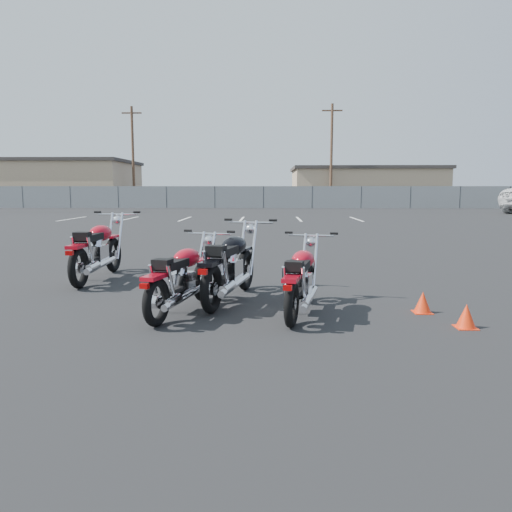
{
  "coord_description": "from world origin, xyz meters",
  "views": [
    {
      "loc": [
        0.36,
        -6.18,
        1.56
      ],
      "look_at": [
        0.2,
        0.6,
        0.65
      ],
      "focal_mm": 35.0,
      "sensor_mm": 36.0,
      "label": 1
    }
  ],
  "objects_px": {
    "motorcycle_front_red": "(98,250)",
    "motorcycle_rear_red": "(301,279)",
    "motorcycle_second_black": "(231,266)",
    "motorcycle_third_red": "(182,278)"
  },
  "relations": [
    {
      "from": "motorcycle_front_red",
      "to": "motorcycle_rear_red",
      "type": "height_order",
      "value": "motorcycle_front_red"
    },
    {
      "from": "motorcycle_front_red",
      "to": "motorcycle_rear_red",
      "type": "relative_size",
      "value": 1.2
    },
    {
      "from": "motorcycle_second_black",
      "to": "motorcycle_rear_red",
      "type": "xyz_separation_m",
      "value": [
        0.94,
        -0.72,
        -0.06
      ]
    },
    {
      "from": "motorcycle_second_black",
      "to": "motorcycle_third_red",
      "type": "distance_m",
      "value": 0.9
    },
    {
      "from": "motorcycle_third_red",
      "to": "motorcycle_rear_red",
      "type": "height_order",
      "value": "motorcycle_third_red"
    },
    {
      "from": "motorcycle_front_red",
      "to": "motorcycle_rear_red",
      "type": "bearing_deg",
      "value": -34.42
    },
    {
      "from": "motorcycle_third_red",
      "to": "motorcycle_front_red",
      "type": "bearing_deg",
      "value": 129.06
    },
    {
      "from": "motorcycle_front_red",
      "to": "motorcycle_third_red",
      "type": "distance_m",
      "value": 2.95
    },
    {
      "from": "motorcycle_front_red",
      "to": "motorcycle_second_black",
      "type": "relative_size",
      "value": 1.05
    },
    {
      "from": "motorcycle_second_black",
      "to": "motorcycle_rear_red",
      "type": "height_order",
      "value": "motorcycle_second_black"
    }
  ]
}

